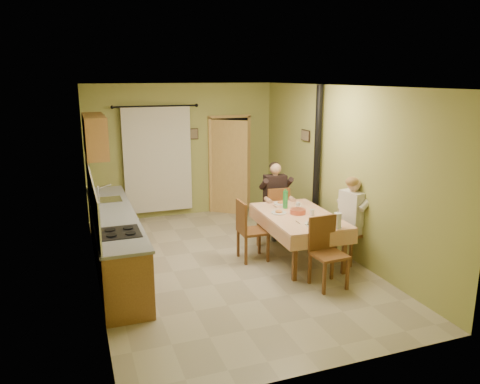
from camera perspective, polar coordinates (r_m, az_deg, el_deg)
name	(u,v)px	position (r m, az deg, el deg)	size (l,w,h in m)	color
floor	(228,264)	(7.63, -1.53, -8.74)	(4.00, 6.00, 0.01)	tan
room_shell	(227,152)	(7.12, -1.62, 4.89)	(4.04, 6.04, 2.82)	#9FA153
kitchen_run	(114,240)	(7.51, -15.05, -5.67)	(0.64, 3.64, 1.56)	brown
upper_cabinets	(95,136)	(8.44, -17.28, 6.59)	(0.35, 1.40, 0.70)	brown
curtain	(158,159)	(9.86, -10.00, 3.95)	(1.70, 0.07, 2.22)	black
doorway	(230,165)	(10.23, -1.29, 3.31)	(0.96, 0.56, 2.15)	black
dining_table	(298,237)	(7.76, 7.12, -5.44)	(1.16, 1.86, 0.76)	tan
tableware	(304,213)	(7.55, 7.75, -2.55)	(0.83, 1.68, 0.33)	white
chair_far	(275,222)	(8.77, 4.31, -3.69)	(0.45, 0.45, 0.98)	brown
chair_near	(328,267)	(6.87, 10.66, -8.98)	(0.47, 0.47, 1.01)	brown
chair_right	(352,244)	(7.84, 13.46, -6.22)	(0.48, 0.48, 0.96)	brown
chair_left	(252,242)	(7.71, 1.46, -6.16)	(0.45, 0.45, 1.00)	brown
man_far	(276,191)	(8.62, 4.35, 0.07)	(0.60, 0.49, 1.39)	black
man_right	(353,210)	(7.65, 13.64, -2.09)	(0.54, 0.63, 1.39)	beige
stove_flue	(316,185)	(8.58, 9.26, 0.86)	(0.24, 0.24, 2.80)	black
picture_back	(194,134)	(10.03, -5.66, 7.07)	(0.19, 0.03, 0.23)	black
picture_right	(306,135)	(8.99, 7.99, 6.85)	(0.03, 0.31, 0.21)	brown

